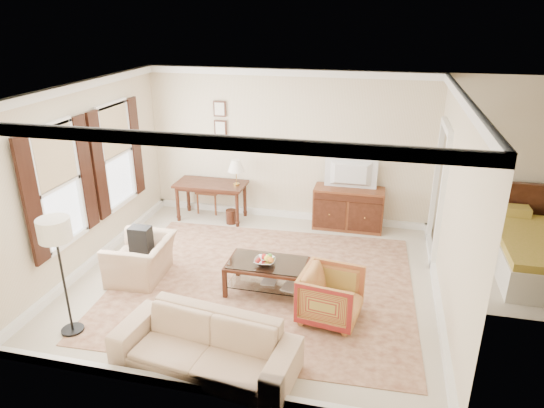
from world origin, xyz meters
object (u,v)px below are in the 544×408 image
at_px(sideboard, 348,208).
at_px(coffee_table, 267,269).
at_px(tv, 351,165).
at_px(sofa, 205,338).
at_px(striped_armchair, 331,294).
at_px(club_armchair, 140,252).
at_px(writing_desk, 211,188).

relative_size(sideboard, coffee_table, 1.11).
xyz_separation_m(sideboard, tv, (0.00, -0.02, 0.86)).
bearing_deg(coffee_table, sofa, -99.88).
relative_size(tv, striped_armchair, 1.17).
bearing_deg(sofa, striped_armchair, 52.55).
distance_m(tv, club_armchair, 4.00).
bearing_deg(sideboard, striped_armchair, -89.44).
distance_m(writing_desk, club_armchair, 2.45).
distance_m(tv, striped_armchair, 3.11).
distance_m(tv, sofa, 4.54).
bearing_deg(club_armchair, coffee_table, 88.61).
height_order(striped_armchair, sofa, sofa).
height_order(tv, sofa, tv).
xyz_separation_m(coffee_table, striped_armchair, (0.99, -0.47, 0.01)).
xyz_separation_m(striped_armchair, sofa, (-1.29, -1.29, 0.02)).
height_order(writing_desk, tv, tv).
distance_m(striped_armchair, club_armchair, 3.01).
distance_m(sideboard, coffee_table, 2.71).
bearing_deg(sideboard, sofa, -106.40).
height_order(tv, coffee_table, tv).
relative_size(sideboard, club_armchair, 1.31).
distance_m(writing_desk, sideboard, 2.69).
bearing_deg(sideboard, club_armchair, -138.81).
distance_m(club_armchair, sofa, 2.41).
relative_size(coffee_table, sofa, 0.55).
bearing_deg(writing_desk, club_armchair, -96.63).
bearing_deg(tv, writing_desk, 3.06).
bearing_deg(club_armchair, sofa, 41.79).
bearing_deg(writing_desk, tv, 3.06).
xyz_separation_m(sideboard, sofa, (-1.27, -4.30, 0.02)).
height_order(sideboard, sofa, sofa).
bearing_deg(sofa, club_armchair, 142.19).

